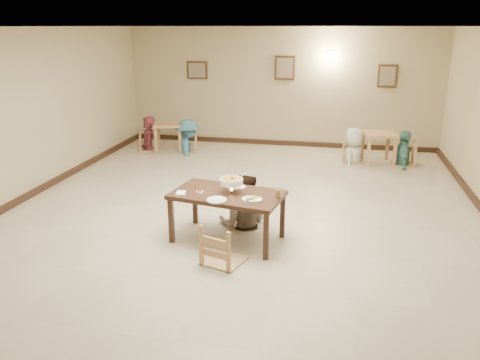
% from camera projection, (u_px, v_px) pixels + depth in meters
% --- Properties ---
extents(floor, '(10.00, 10.00, 0.00)m').
position_uv_depth(floor, '(241.00, 216.00, 7.79)').
color(floor, '#BCB29A').
rests_on(floor, ground).
extents(ceiling, '(10.00, 10.00, 0.00)m').
position_uv_depth(ceiling, '(241.00, 26.00, 6.85)').
color(ceiling, silver).
rests_on(ceiling, wall_back).
extents(wall_back, '(10.00, 0.00, 10.00)m').
position_uv_depth(wall_back, '(280.00, 88.00, 11.97)').
color(wall_back, tan).
rests_on(wall_back, floor).
extents(wall_front, '(10.00, 0.00, 10.00)m').
position_uv_depth(wall_front, '(64.00, 303.00, 2.68)').
color(wall_front, tan).
rests_on(wall_front, floor).
extents(wall_left, '(0.00, 10.00, 10.00)m').
position_uv_depth(wall_left, '(15.00, 117.00, 8.10)').
color(wall_left, tan).
rests_on(wall_left, floor).
extents(baseboard_back, '(8.00, 0.06, 0.12)m').
position_uv_depth(baseboard_back, '(279.00, 143.00, 12.39)').
color(baseboard_back, '#301E13').
rests_on(baseboard_back, floor).
extents(baseboard_left, '(0.06, 10.00, 0.12)m').
position_uv_depth(baseboard_left, '(29.00, 195.00, 8.55)').
color(baseboard_left, '#301E13').
rests_on(baseboard_left, floor).
extents(picture_a, '(0.55, 0.04, 0.45)m').
position_uv_depth(picture_a, '(197.00, 70.00, 12.23)').
color(picture_a, '#3B2614').
rests_on(picture_a, wall_back).
extents(picture_b, '(0.50, 0.04, 0.60)m').
position_uv_depth(picture_b, '(285.00, 68.00, 11.75)').
color(picture_b, '#3B2614').
rests_on(picture_b, wall_back).
extents(picture_c, '(0.45, 0.04, 0.55)m').
position_uv_depth(picture_c, '(387.00, 76.00, 11.31)').
color(picture_c, '#3B2614').
rests_on(picture_c, wall_back).
extents(wall_sconce, '(0.16, 0.05, 0.22)m').
position_uv_depth(wall_sconce, '(330.00, 56.00, 11.45)').
color(wall_sconce, '#FFD88C').
rests_on(wall_sconce, wall_back).
extents(main_table, '(1.69, 1.14, 0.73)m').
position_uv_depth(main_table, '(227.00, 198.00, 6.72)').
color(main_table, '#3B2318').
rests_on(main_table, floor).
extents(chair_far, '(0.44, 0.44, 0.94)m').
position_uv_depth(chair_far, '(242.00, 195.00, 7.39)').
color(chair_far, tan).
rests_on(chair_far, floor).
extents(chair_near, '(0.50, 0.50, 1.06)m').
position_uv_depth(chair_near, '(224.00, 225.00, 6.11)').
color(chair_near, tan).
rests_on(chair_near, floor).
extents(main_diner, '(0.85, 0.69, 1.66)m').
position_uv_depth(main_diner, '(243.00, 174.00, 7.20)').
color(main_diner, gray).
rests_on(main_diner, floor).
extents(curry_warmer, '(0.37, 0.33, 0.29)m').
position_uv_depth(curry_warmer, '(232.00, 181.00, 6.66)').
color(curry_warmer, silver).
rests_on(curry_warmer, main_table).
extents(rice_plate_far, '(0.30, 0.30, 0.07)m').
position_uv_depth(rice_plate_far, '(236.00, 187.00, 6.91)').
color(rice_plate_far, white).
rests_on(rice_plate_far, main_table).
extents(rice_plate_near, '(0.28, 0.28, 0.06)m').
position_uv_depth(rice_plate_near, '(217.00, 200.00, 6.39)').
color(rice_plate_near, white).
rests_on(rice_plate_near, main_table).
extents(fried_plate, '(0.29, 0.29, 0.06)m').
position_uv_depth(fried_plate, '(252.00, 199.00, 6.41)').
color(fried_plate, white).
rests_on(fried_plate, main_table).
extents(chili_dish, '(0.10, 0.10, 0.02)m').
position_uv_depth(chili_dish, '(200.00, 192.00, 6.71)').
color(chili_dish, white).
rests_on(chili_dish, main_table).
extents(napkin_cutlery, '(0.19, 0.27, 0.03)m').
position_uv_depth(napkin_cutlery, '(181.00, 193.00, 6.63)').
color(napkin_cutlery, white).
rests_on(napkin_cutlery, main_table).
extents(drink_glass, '(0.07, 0.07, 0.15)m').
position_uv_depth(drink_glass, '(278.00, 193.00, 6.48)').
color(drink_glass, white).
rests_on(drink_glass, main_table).
extents(bg_table_left, '(0.88, 0.88, 0.71)m').
position_uv_depth(bg_table_left, '(168.00, 128.00, 11.68)').
color(bg_table_left, tan).
rests_on(bg_table_left, floor).
extents(bg_table_right, '(0.82, 0.82, 0.70)m').
position_uv_depth(bg_table_right, '(379.00, 139.00, 10.62)').
color(bg_table_right, tan).
rests_on(bg_table_right, floor).
extents(bg_chair_ll, '(0.42, 0.42, 0.90)m').
position_uv_depth(bg_chair_ll, '(148.00, 133.00, 11.77)').
color(bg_chair_ll, tan).
rests_on(bg_chair_ll, floor).
extents(bg_chair_lr, '(0.42, 0.42, 0.89)m').
position_uv_depth(bg_chair_lr, '(188.00, 135.00, 11.55)').
color(bg_chair_lr, tan).
rests_on(bg_chair_lr, floor).
extents(bg_chair_rl, '(0.45, 0.45, 0.96)m').
position_uv_depth(bg_chair_rl, '(354.00, 141.00, 10.74)').
color(bg_chair_rl, tan).
rests_on(bg_chair_rl, floor).
extents(bg_chair_rr, '(0.50, 0.50, 1.06)m').
position_uv_depth(bg_chair_rr, '(405.00, 142.00, 10.47)').
color(bg_chair_rr, tan).
rests_on(bg_chair_rr, floor).
extents(bg_diner_a, '(0.65, 0.75, 1.72)m').
position_uv_depth(bg_diner_a, '(147.00, 116.00, 11.64)').
color(bg_diner_a, '#5B212D').
rests_on(bg_diner_a, floor).
extents(bg_diner_b, '(1.00, 1.24, 1.67)m').
position_uv_depth(bg_diner_b, '(188.00, 119.00, 11.42)').
color(bg_diner_b, teal).
rests_on(bg_diner_b, floor).
extents(bg_diner_c, '(0.71, 0.89, 1.58)m').
position_uv_depth(bg_diner_c, '(355.00, 128.00, 10.65)').
color(bg_diner_c, silver).
rests_on(bg_diner_c, floor).
extents(bg_diner_d, '(0.40, 0.94, 1.60)m').
position_uv_depth(bg_diner_d, '(406.00, 130.00, 10.38)').
color(bg_diner_d, teal).
rests_on(bg_diner_d, floor).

